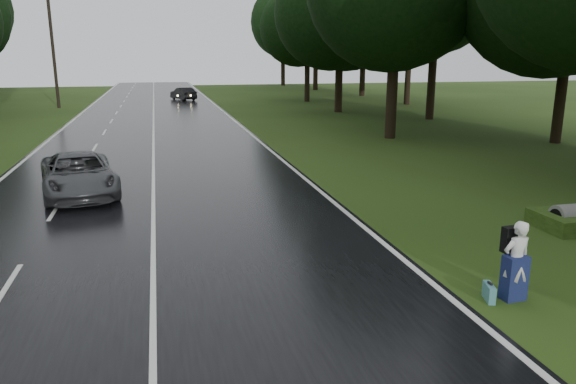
% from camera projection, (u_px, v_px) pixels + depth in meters
% --- Properties ---
extents(ground, '(160.00, 160.00, 0.00)m').
position_uv_depth(ground, '(153.00, 316.00, 10.21)').
color(ground, '#2A4313').
rests_on(ground, ground).
extents(road, '(12.00, 140.00, 0.04)m').
position_uv_depth(road, '(154.00, 146.00, 29.05)').
color(road, black).
rests_on(road, ground).
extents(lane_center, '(0.12, 140.00, 0.01)m').
position_uv_depth(lane_center, '(153.00, 145.00, 29.04)').
color(lane_center, silver).
rests_on(lane_center, road).
extents(grey_car, '(3.28, 5.46, 1.42)m').
position_uv_depth(grey_car, '(79.00, 174.00, 18.76)').
color(grey_car, '#414346').
rests_on(grey_car, road).
extents(far_car, '(2.73, 4.28, 1.33)m').
position_uv_depth(far_car, '(183.00, 94.00, 57.90)').
color(far_car, black).
rests_on(far_car, road).
extents(hitchhiker, '(0.63, 0.58, 1.65)m').
position_uv_depth(hitchhiker, '(515.00, 263.00, 10.74)').
color(hitchhiker, silver).
rests_on(hitchhiker, ground).
extents(suitcase, '(0.27, 0.50, 0.34)m').
position_uv_depth(suitcase, '(489.00, 292.00, 10.82)').
color(suitcase, teal).
rests_on(suitcase, ground).
extents(culvert, '(1.41, 0.71, 0.71)m').
position_uv_depth(culvert, '(575.00, 228.00, 15.41)').
color(culvert, slate).
rests_on(culvert, ground).
extents(utility_pole_far, '(1.80, 0.28, 10.74)m').
position_uv_depth(utility_pole_far, '(59.00, 108.00, 50.00)').
color(utility_pole_far, black).
rests_on(utility_pole_far, ground).
extents(tree_right_d, '(9.51, 9.51, 14.86)m').
position_uv_depth(tree_right_d, '(390.00, 138.00, 31.96)').
color(tree_right_d, black).
rests_on(tree_right_d, ground).
extents(tree_right_e, '(8.83, 8.83, 13.79)m').
position_uv_depth(tree_right_e, '(338.00, 112.00, 46.34)').
color(tree_right_e, black).
rests_on(tree_right_e, ground).
extents(tree_right_f, '(8.58, 8.58, 13.40)m').
position_uv_depth(tree_right_f, '(307.00, 101.00, 56.78)').
color(tree_right_f, black).
rests_on(tree_right_f, ground).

